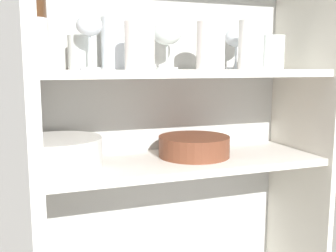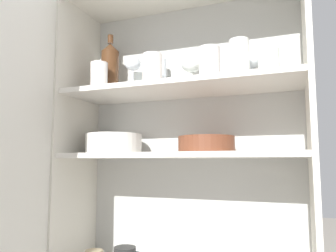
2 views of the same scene
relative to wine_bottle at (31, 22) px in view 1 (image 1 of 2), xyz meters
name	(u,v)px [view 1 (image 1 of 2)]	position (x,y,z in m)	size (l,w,h in m)	color
cupboard_back_panel	(148,171)	(0.34, 0.11, -0.45)	(0.95, 0.02, 1.44)	silver
cupboard_side_right	(297,170)	(0.81, -0.05, -0.45)	(0.02, 0.33, 1.44)	silver
shelf_board_middle	(163,163)	(0.34, -0.05, -0.39)	(0.92, 0.29, 0.02)	silver
shelf_board_upper	(163,73)	(0.34, -0.05, -0.13)	(0.92, 0.29, 0.02)	silver
tumbler_glass_0	(251,45)	(0.58, -0.10, -0.05)	(0.07, 0.07, 0.14)	white
tumbler_glass_1	(114,44)	(0.22, 0.03, -0.05)	(0.07, 0.07, 0.15)	white
tumbler_glass_2	(272,53)	(0.68, -0.06, -0.07)	(0.07, 0.07, 0.10)	white
tumbler_glass_3	(34,44)	(0.00, -0.09, -0.06)	(0.07, 0.07, 0.12)	silver
tumbler_glass_4	(211,46)	(0.47, -0.08, -0.05)	(0.08, 0.08, 0.13)	silver
tumbler_glass_5	(80,53)	(0.12, 0.03, -0.07)	(0.06, 0.06, 0.09)	white
tumbler_glass_6	(140,46)	(0.26, -0.11, -0.06)	(0.08, 0.08, 0.12)	silver
wine_glass_0	(236,40)	(0.61, 0.04, -0.03)	(0.07, 0.07, 0.13)	white
wine_glass_1	(89,29)	(0.14, -0.05, -0.02)	(0.07, 0.07, 0.14)	white
wine_glass_2	(167,35)	(0.37, 0.02, -0.02)	(0.08, 0.08, 0.14)	white
wine_bottle	(31,22)	(0.00, 0.00, 0.00)	(0.08, 0.08, 0.28)	#4C2D19
plate_stack_white	(58,153)	(0.05, -0.04, -0.34)	(0.23, 0.23, 0.08)	silver
mixing_bowl_large	(194,145)	(0.44, -0.03, -0.35)	(0.21, 0.21, 0.06)	brown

